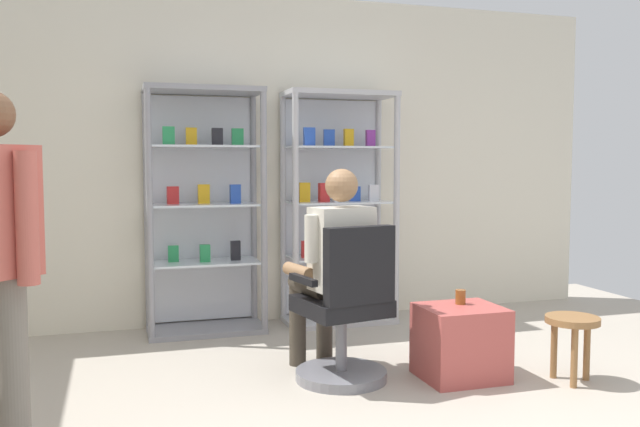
# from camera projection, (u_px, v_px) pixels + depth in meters

# --- Properties ---
(back_wall) EXTENTS (6.00, 0.10, 2.70)m
(back_wall) POSITION_uv_depth(u_px,v_px,m) (266.00, 160.00, 5.59)
(back_wall) COLOR silver
(back_wall) RESTS_ON ground
(display_cabinet_left) EXTENTS (0.90, 0.45, 1.90)m
(display_cabinet_left) POSITION_uv_depth(u_px,v_px,m) (204.00, 209.00, 5.23)
(display_cabinet_left) COLOR gray
(display_cabinet_left) RESTS_ON ground
(display_cabinet_right) EXTENTS (0.90, 0.45, 1.90)m
(display_cabinet_right) POSITION_uv_depth(u_px,v_px,m) (337.00, 206.00, 5.55)
(display_cabinet_right) COLOR #B7B7BC
(display_cabinet_right) RESTS_ON ground
(office_chair) EXTENTS (0.61, 0.57, 0.96)m
(office_chair) POSITION_uv_depth(u_px,v_px,m) (346.00, 318.00, 4.01)
(office_chair) COLOR slate
(office_chair) RESTS_ON ground
(seated_shopkeeper) EXTENTS (0.54, 0.61, 1.29)m
(seated_shopkeeper) POSITION_uv_depth(u_px,v_px,m) (333.00, 262.00, 4.13)
(seated_shopkeeper) COLOR #3F382D
(seated_shopkeeper) RESTS_ON ground
(storage_crate) EXTENTS (0.49, 0.43, 0.45)m
(storage_crate) POSITION_uv_depth(u_px,v_px,m) (460.00, 342.00, 4.10)
(storage_crate) COLOR #B24C47
(storage_crate) RESTS_ON ground
(tea_glass) EXTENTS (0.06, 0.06, 0.09)m
(tea_glass) POSITION_uv_depth(u_px,v_px,m) (461.00, 297.00, 4.15)
(tea_glass) COLOR brown
(tea_glass) RESTS_ON storage_crate
(wooden_stool) EXTENTS (0.32, 0.32, 0.40)m
(wooden_stool) POSITION_uv_depth(u_px,v_px,m) (572.00, 330.00, 4.03)
(wooden_stool) COLOR olive
(wooden_stool) RESTS_ON ground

